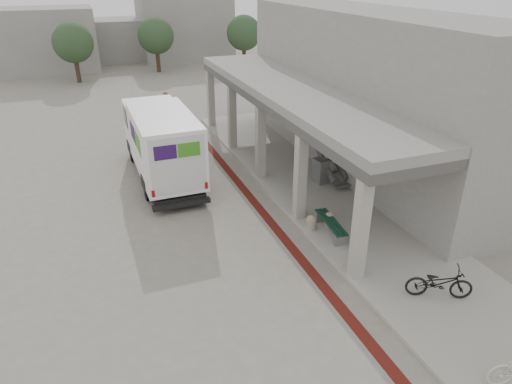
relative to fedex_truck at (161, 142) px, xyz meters
name	(u,v)px	position (x,y,z in m)	size (l,w,h in m)	color
ground	(251,235)	(1.96, -6.15, -1.70)	(120.00, 120.00, 0.00)	slate
bike_lane_stripe	(257,206)	(2.96, -4.15, -1.70)	(0.35, 40.00, 0.01)	#531610
sidewalk	(349,214)	(5.96, -6.15, -1.64)	(4.40, 28.00, 0.12)	#9C978C
transit_building	(357,95)	(8.79, -1.65, 1.70)	(7.60, 17.00, 7.00)	gray
distant_backdrop	(96,36)	(-0.89, 29.73, 1.00)	(28.00, 10.00, 6.50)	gray
tree_left	(73,43)	(-3.04, 21.85, 1.48)	(3.20, 3.20, 4.80)	#38281C
tree_mid	(156,36)	(3.96, 23.85, 1.48)	(3.20, 3.20, 4.80)	#38281C
tree_right	(244,33)	(11.96, 22.85, 1.48)	(3.20, 3.20, 4.80)	#38281C
fedex_truck	(161,142)	(0.00, 0.00, 0.00)	(2.42, 7.53, 3.20)	black
bench	(331,225)	(4.56, -7.21, -1.25)	(0.64, 2.03, 0.47)	gray
bollard_near	(329,219)	(4.77, -6.73, -1.31)	(0.36, 0.36, 0.54)	gray
bollard_far	(311,222)	(4.06, -6.69, -1.32)	(0.36, 0.36, 0.54)	gray
utility_cabinet	(321,171)	(6.26, -3.24, -1.05)	(0.48, 0.64, 1.07)	gray
bicycle_black	(439,283)	(5.68, -11.37, -1.10)	(0.65, 1.85, 0.97)	black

